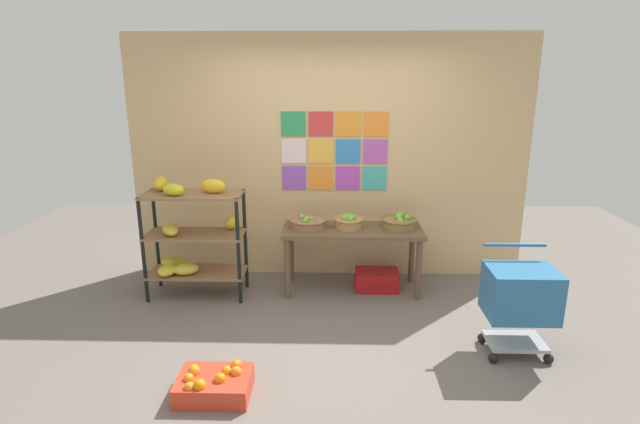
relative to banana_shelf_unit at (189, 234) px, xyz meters
The scene contains 10 objects.
ground 1.82m from the banana_shelf_unit, 34.83° to the right, with size 9.13×9.13×0.00m, color #6C625A.
back_wall_with_art 1.66m from the banana_shelf_unit, 24.19° to the left, with size 4.27×0.07×2.61m.
banana_shelf_unit is the anchor object (origin of this frame).
display_table 1.65m from the banana_shelf_unit, ahead, with size 1.43×0.56×0.67m.
fruit_basket_back_left 1.21m from the banana_shelf_unit, ahead, with size 0.39×0.39×0.12m.
fruit_basket_right 2.13m from the banana_shelf_unit, ahead, with size 0.36×0.36×0.15m.
fruit_basket_back_right 1.62m from the banana_shelf_unit, ahead, with size 0.30×0.30×0.16m.
produce_crate_under_table 1.99m from the banana_shelf_unit, ahead, with size 0.45×0.29×0.21m, color #B51517.
orange_crate_foreground 1.85m from the banana_shelf_unit, 69.99° to the right, with size 0.51×0.38×0.21m.
shopping_cart 3.12m from the banana_shelf_unit, 19.60° to the right, with size 0.53×0.45×0.87m.
Camera 1 is at (0.05, -3.75, 2.22)m, focal length 28.06 mm.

